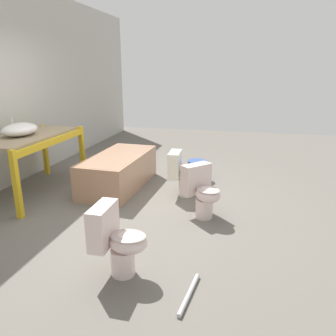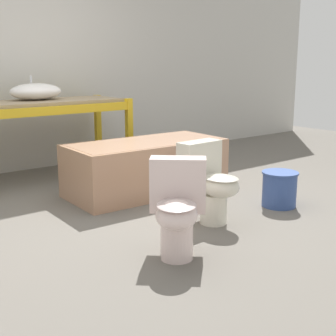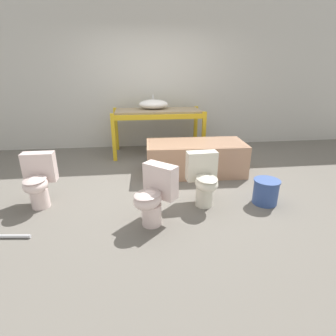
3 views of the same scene
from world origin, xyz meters
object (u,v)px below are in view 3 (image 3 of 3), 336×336
at_px(toilet_near, 204,179).
at_px(bucket_white, 266,191).
at_px(sink_basin, 153,104).
at_px(toilet_extra, 154,195).
at_px(toilet_far, 38,180).
at_px(bathtub_main, 195,156).

xyz_separation_m(toilet_near, bucket_white, (0.81, -0.09, -0.18)).
distance_m(sink_basin, toilet_extra, 2.79).
distance_m(toilet_far, toilet_extra, 1.53).
bearing_deg(toilet_extra, bathtub_main, 103.32).
xyz_separation_m(sink_basin, toilet_near, (0.47, -2.33, -0.64)).
height_order(toilet_near, bucket_white, toilet_near).
bearing_deg(bucket_white, toilet_extra, -168.99).
xyz_separation_m(toilet_near, toilet_extra, (-0.66, -0.37, 0.00)).
distance_m(bathtub_main, toilet_extra, 1.65).
bearing_deg(bathtub_main, bucket_white, -57.28).
height_order(toilet_far, toilet_extra, same).
bearing_deg(bathtub_main, toilet_near, -94.51).
relative_size(toilet_extra, bucket_white, 2.00).
xyz_separation_m(sink_basin, toilet_extra, (-0.19, -2.71, -0.64)).
bearing_deg(toilet_extra, toilet_far, -160.40).
height_order(sink_basin, bucket_white, sink_basin).
relative_size(sink_basin, toilet_extra, 0.87).
xyz_separation_m(toilet_far, bucket_white, (2.89, -0.30, -0.18)).
relative_size(toilet_far, bucket_white, 2.00).
bearing_deg(sink_basin, toilet_extra, -94.05).
distance_m(toilet_near, toilet_extra, 0.76).
distance_m(bathtub_main, toilet_near, 1.08).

